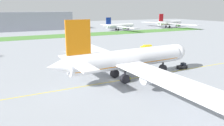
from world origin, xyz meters
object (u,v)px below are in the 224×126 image
Objects in this scene: airliner_foreground at (127,59)px; service_truck_fuel_bowser at (146,47)px; parked_airliner_far_centre at (119,26)px; pushback_tug at (182,66)px; ground_crew_wingwalker_port at (130,79)px; ground_crew_marshaller_front at (202,93)px; parked_airliner_far_right at (169,23)px; service_truck_catering_van at (70,49)px.

service_truck_fuel_bowser is (34.09, 37.30, -4.90)m from airliner_foreground.
parked_airliner_far_centre is at bearing 69.67° from service_truck_fuel_bowser.
ground_crew_wingwalker_port is (-24.87, -3.96, -0.00)m from pushback_tug.
ground_crew_marshaller_front is 203.30m from parked_airliner_far_right.
ground_crew_marshaller_front is at bearing -128.65° from parked_airliner_far_right.
airliner_foreground reaches higher than service_truck_fuel_bowser.
parked_airliner_far_centre is (46.66, 136.22, 3.42)m from pushback_tug.
parked_airliner_far_right reaches higher than pushback_tug.
parked_airliner_far_right is (65.67, 0.72, 0.92)m from parked_airliner_far_centre.
parked_airliner_far_right reaches higher than ground_crew_marshaller_front.
ground_crew_wingwalker_port is 52.91m from service_truck_fuel_bowser.
service_truck_catering_van is at bearing 100.45° from ground_crew_marshaller_front.
airliner_foreground reaches higher than ground_crew_wingwalker_port.
parked_airliner_far_centre reaches higher than service_truck_fuel_bowser.
ground_crew_marshaller_front is 0.29× the size of service_truck_fuel_bowser.
service_truck_fuel_bowser is 39.94m from service_truck_catering_van.
airliner_foreground is 154.70m from parked_airliner_far_centre.
ground_crew_marshaller_front is (9.88, -20.66, -5.32)m from airliner_foreground.
service_truck_catering_van is at bearing 93.76° from airliner_foreground.
parked_airliner_far_centre is (61.28, 158.01, 3.35)m from ground_crew_marshaller_front.
parked_airliner_far_right is at bearing 31.79° from service_truck_catering_van.
parked_airliner_far_right is at bearing 45.76° from ground_crew_wingwalker_port.
parked_airliner_far_right is at bearing 44.45° from service_truck_fuel_bowser.
airliner_foreground reaches higher than ground_crew_marshaller_front.
parked_airliner_far_right is at bearing 50.64° from pushback_tug.
pushback_tug is 37.43m from service_truck_fuel_bowser.
ground_crew_marshaller_front is (10.25, -17.82, 0.07)m from ground_crew_wingwalker_port.
ground_crew_wingwalker_port is 0.02× the size of parked_airliner_far_right.
service_truck_fuel_bowser is at bearing 75.14° from pushback_tug.
parked_airliner_far_right is (102.74, 100.77, 3.85)m from service_truck_fuel_bowser.
service_truck_catering_van is 0.06× the size of parked_airliner_far_right.
ground_crew_marshaller_front is at bearing -79.55° from service_truck_catering_van.
parked_airliner_far_centre reaches higher than service_truck_catering_van.
pushback_tug is 0.09× the size of parked_airliner_far_centre.
ground_crew_wingwalker_port is 0.34× the size of service_truck_catering_van.
ground_crew_marshaller_front is 62.82m from service_truck_fuel_bowser.
parked_airliner_far_right reaches higher than parked_airliner_far_centre.
ground_crew_wingwalker_port is 0.03× the size of parked_airliner_far_centre.
airliner_foreground is 50.77m from service_truck_fuel_bowser.
service_truck_catering_van is 164.99m from parked_airliner_far_right.
service_truck_catering_van is (-27.86, 50.04, 0.48)m from pushback_tug.
pushback_tug is at bearing 9.06° from ground_crew_wingwalker_port.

